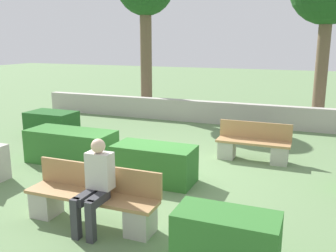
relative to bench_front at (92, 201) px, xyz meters
name	(u,v)px	position (x,y,z in m)	size (l,w,h in m)	color
ground_plane	(161,173)	(0.12, 2.37, -0.34)	(60.00, 60.00, 0.00)	#607F51
perimeter_wall	(221,113)	(0.12, 7.48, 0.02)	(13.42, 0.30, 0.72)	#ADA89E
bench_front	(92,201)	(0.00, 0.00, 0.00)	(2.11, 0.49, 0.86)	#A37A4C
bench_left_side	(253,147)	(1.75, 3.96, -0.02)	(1.66, 0.48, 0.86)	#A37A4C
person_seated_man	(95,181)	(0.17, -0.14, 0.40)	(0.38, 0.63, 1.34)	#333338
hedge_block_near_right	(226,240)	(2.12, -0.34, 0.00)	(1.26, 0.62, 0.69)	#33702D
hedge_block_mid_left	(52,123)	(-4.19, 4.32, -0.02)	(1.40, 0.87, 0.66)	#235623
hedge_block_far_left	(71,147)	(-2.02, 2.28, 0.03)	(2.00, 0.83, 0.75)	#33702D
hedge_block_far_right	(154,164)	(0.17, 1.91, 0.02)	(1.57, 0.76, 0.72)	#33702D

